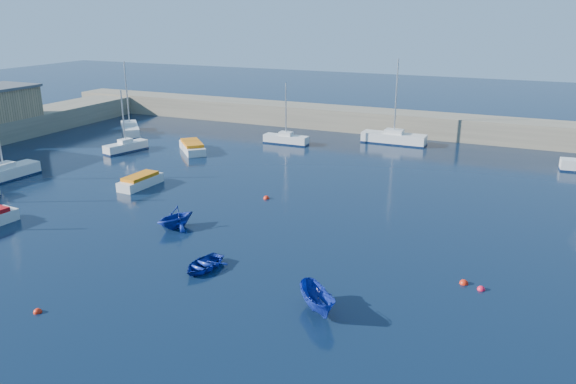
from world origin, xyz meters
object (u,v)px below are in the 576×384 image
at_px(motorboat_1, 141,181).
at_px(dinghy_center, 203,264).
at_px(sailboat_5, 286,139).
at_px(motorboat_2, 192,147).
at_px(sailboat_3, 126,147).
at_px(dinghy_left, 175,217).
at_px(dinghy_right, 318,300).
at_px(sailboat_4, 130,129).
at_px(sailboat_2, 4,173).
at_px(sailboat_6, 394,138).

distance_m(motorboat_1, dinghy_center, 17.80).
relative_size(sailboat_5, motorboat_2, 1.33).
relative_size(sailboat_3, motorboat_1, 1.48).
relative_size(sailboat_5, motorboat_1, 1.55).
distance_m(dinghy_left, dinghy_right, 14.70).
xyz_separation_m(dinghy_center, dinghy_right, (7.83, -1.79, 0.33)).
distance_m(sailboat_5, motorboat_1, 20.28).
bearing_deg(dinghy_left, sailboat_4, 153.83).
relative_size(dinghy_left, dinghy_right, 0.89).
relative_size(sailboat_4, motorboat_2, 1.69).
height_order(sailboat_5, dinghy_center, sailboat_5).
height_order(sailboat_5, dinghy_right, sailboat_5).
bearing_deg(sailboat_2, dinghy_center, -13.94).
height_order(sailboat_3, motorboat_2, sailboat_3).
height_order(sailboat_3, sailboat_6, sailboat_6).
xyz_separation_m(sailboat_5, sailboat_6, (11.07, 5.07, 0.10)).
distance_m(motorboat_2, dinghy_center, 28.93).
bearing_deg(dinghy_right, motorboat_1, 105.60).
bearing_deg(sailboat_4, sailboat_3, -96.08).
distance_m(sailboat_2, sailboat_6, 39.78).
xyz_separation_m(sailboat_5, motorboat_1, (-4.80, -19.70, -0.04)).
xyz_separation_m(sailboat_4, dinghy_left, (22.94, -23.56, 0.17)).
bearing_deg(sailboat_4, dinghy_left, -87.98).
bearing_deg(dinghy_right, sailboat_3, 100.97).
xyz_separation_m(sailboat_2, motorboat_1, (12.32, 3.29, -0.11)).
bearing_deg(dinghy_center, dinghy_left, 143.46).
bearing_deg(sailboat_4, sailboat_5, -33.85).
bearing_deg(dinghy_center, motorboat_2, 130.47).
bearing_deg(motorboat_2, dinghy_center, -99.64).
height_order(sailboat_6, dinghy_right, sailboat_6).
bearing_deg(motorboat_1, sailboat_2, -161.97).
relative_size(sailboat_5, dinghy_left, 2.31).
xyz_separation_m(motorboat_2, dinghy_center, (16.33, -23.88, -0.20)).
xyz_separation_m(sailboat_5, dinghy_right, (16.54, -33.08, 0.10)).
relative_size(sailboat_2, sailboat_4, 0.97).
height_order(sailboat_5, sailboat_6, sailboat_6).
bearing_deg(dinghy_center, motorboat_1, 145.51).
xyz_separation_m(sailboat_4, sailboat_6, (30.58, 7.94, 0.03)).
bearing_deg(sailboat_2, sailboat_4, 100.60).
bearing_deg(dinghy_right, dinghy_left, 110.77).
height_order(sailboat_6, dinghy_left, sailboat_6).
distance_m(sailboat_2, sailboat_3, 13.12).
distance_m(sailboat_2, dinghy_left, 20.84).
bearing_deg(dinghy_right, sailboat_2, 121.00).
xyz_separation_m(dinghy_center, dinghy_left, (-5.27, 4.86, 0.47)).
relative_size(sailboat_4, dinghy_center, 2.89).
xyz_separation_m(sailboat_4, dinghy_right, (36.04, -30.21, 0.03)).
height_order(sailboat_4, sailboat_6, sailboat_6).
bearing_deg(dinghy_right, dinghy_center, 124.80).
height_order(sailboat_3, sailboat_4, sailboat_4).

